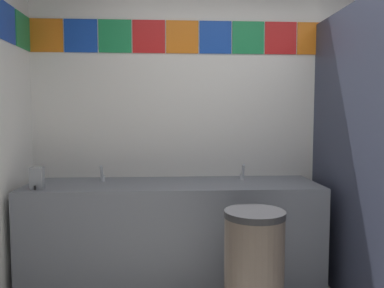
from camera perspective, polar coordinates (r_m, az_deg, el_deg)
wall_back at (r=3.33m, az=8.27°, el=4.65°), size 3.66×0.09×2.74m
vanity_counter at (r=3.06m, az=-2.85°, el=-13.41°), size 2.27×0.62×0.82m
faucet_left at (r=3.09m, az=-13.50°, el=-4.65°), size 0.04×0.10×0.14m
faucet_right at (r=3.10m, az=7.69°, el=-4.55°), size 0.04×0.10×0.14m
soap_dispenser at (r=2.93m, az=-22.54°, el=-4.85°), size 0.09×0.09×0.16m
trash_bin at (r=2.47m, az=9.42°, el=-18.74°), size 0.37×0.37×0.78m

